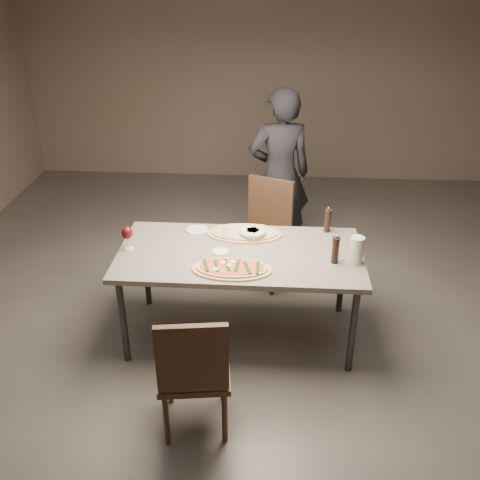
# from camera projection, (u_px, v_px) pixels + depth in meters

# --- Properties ---
(room) EXTENTS (7.00, 7.00, 7.00)m
(room) POSITION_uv_depth(u_px,v_px,m) (240.00, 169.00, 3.63)
(room) COLOR #56504A
(room) RESTS_ON ground
(dining_table) EXTENTS (1.80, 0.90, 0.75)m
(dining_table) POSITION_uv_depth(u_px,v_px,m) (240.00, 259.00, 3.97)
(dining_table) COLOR slate
(dining_table) RESTS_ON ground
(zucchini_pizza) EXTENTS (0.56, 0.31, 0.05)m
(zucchini_pizza) POSITION_uv_depth(u_px,v_px,m) (232.00, 268.00, 3.70)
(zucchini_pizza) COLOR tan
(zucchini_pizza) RESTS_ON dining_table
(ham_pizza) EXTENTS (0.59, 0.32, 0.04)m
(ham_pizza) POSITION_uv_depth(u_px,v_px,m) (245.00, 233.00, 4.18)
(ham_pizza) COLOR tan
(ham_pizza) RESTS_ON dining_table
(bread_basket) EXTENTS (0.21, 0.21, 0.08)m
(bread_basket) POSITION_uv_depth(u_px,v_px,m) (253.00, 233.00, 4.12)
(bread_basket) COLOR beige
(bread_basket) RESTS_ON dining_table
(oil_dish) EXTENTS (0.12, 0.12, 0.01)m
(oil_dish) POSITION_uv_depth(u_px,v_px,m) (221.00, 252.00, 3.93)
(oil_dish) COLOR white
(oil_dish) RESTS_ON dining_table
(pepper_mill_left) EXTENTS (0.05, 0.05, 0.21)m
(pepper_mill_left) POSITION_uv_depth(u_px,v_px,m) (328.00, 220.00, 4.19)
(pepper_mill_left) COLOR black
(pepper_mill_left) RESTS_ON dining_table
(pepper_mill_right) EXTENTS (0.06, 0.06, 0.22)m
(pepper_mill_right) POSITION_uv_depth(u_px,v_px,m) (335.00, 250.00, 3.76)
(pepper_mill_right) COLOR black
(pepper_mill_right) RESTS_ON dining_table
(carafe) EXTENTS (0.10, 0.10, 0.20)m
(carafe) POSITION_uv_depth(u_px,v_px,m) (357.00, 250.00, 3.76)
(carafe) COLOR silver
(carafe) RESTS_ON dining_table
(wine_glass) EXTENTS (0.08, 0.08, 0.18)m
(wine_glass) POSITION_uv_depth(u_px,v_px,m) (127.00, 234.00, 3.92)
(wine_glass) COLOR silver
(wine_glass) RESTS_ON dining_table
(side_plate) EXTENTS (0.17, 0.17, 0.01)m
(side_plate) POSITION_uv_depth(u_px,v_px,m) (197.00, 230.00, 4.24)
(side_plate) COLOR white
(side_plate) RESTS_ON dining_table
(chair_near) EXTENTS (0.49, 0.49, 0.91)m
(chair_near) POSITION_uv_depth(u_px,v_px,m) (194.00, 369.00, 3.17)
(chair_near) COLOR #412A1B
(chair_near) RESTS_ON ground
(chair_far) EXTENTS (0.58, 0.58, 0.94)m
(chair_far) POSITION_uv_depth(u_px,v_px,m) (265.00, 226.00, 4.82)
(chair_far) COLOR #412A1B
(chair_far) RESTS_ON ground
(diner) EXTENTS (0.68, 0.53, 1.67)m
(diner) POSITION_uv_depth(u_px,v_px,m) (279.00, 175.00, 5.10)
(diner) COLOR black
(diner) RESTS_ON ground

